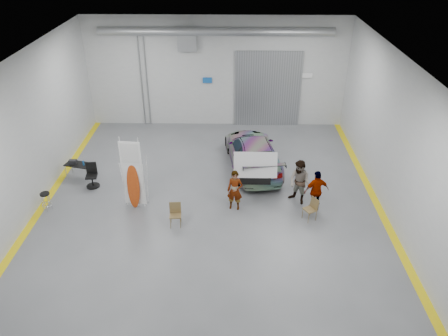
{
  "coord_description": "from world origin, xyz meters",
  "views": [
    {
      "loc": [
        0.83,
        -14.92,
        10.21
      ],
      "look_at": [
        0.55,
        0.28,
        1.5
      ],
      "focal_mm": 35.0,
      "sensor_mm": 36.0,
      "label": 1
    }
  ],
  "objects_px": {
    "surfboard_display": "(134,180)",
    "folding_chair_far": "(309,213)",
    "folding_chair_near": "(176,219)",
    "person_a": "(235,190)",
    "person_c": "(316,191)",
    "sedan_car": "(253,152)",
    "office_chair": "(92,176)",
    "person_b": "(299,182)",
    "work_table": "(77,164)",
    "shop_stool": "(46,202)"
  },
  "relations": [
    {
      "from": "person_c",
      "to": "folding_chair_near",
      "type": "height_order",
      "value": "person_c"
    },
    {
      "from": "folding_chair_far",
      "to": "work_table",
      "type": "bearing_deg",
      "value": -135.74
    },
    {
      "from": "folding_chair_far",
      "to": "shop_stool",
      "type": "bearing_deg",
      "value": -121.7
    },
    {
      "from": "sedan_car",
      "to": "person_a",
      "type": "height_order",
      "value": "person_a"
    },
    {
      "from": "person_b",
      "to": "surfboard_display",
      "type": "xyz_separation_m",
      "value": [
        -6.62,
        -0.43,
        0.3
      ]
    },
    {
      "from": "work_table",
      "to": "surfboard_display",
      "type": "bearing_deg",
      "value": -35.69
    },
    {
      "from": "person_a",
      "to": "folding_chair_near",
      "type": "xyz_separation_m",
      "value": [
        -2.25,
        -1.18,
        -0.57
      ]
    },
    {
      "from": "work_table",
      "to": "office_chair",
      "type": "relative_size",
      "value": 1.16
    },
    {
      "from": "sedan_car",
      "to": "person_b",
      "type": "distance_m",
      "value": 3.42
    },
    {
      "from": "surfboard_display",
      "to": "folding_chair_near",
      "type": "bearing_deg",
      "value": -29.27
    },
    {
      "from": "person_b",
      "to": "shop_stool",
      "type": "height_order",
      "value": "person_b"
    },
    {
      "from": "sedan_car",
      "to": "person_c",
      "type": "height_order",
      "value": "person_c"
    },
    {
      "from": "work_table",
      "to": "folding_chair_near",
      "type": "bearing_deg",
      "value": -35.6
    },
    {
      "from": "work_table",
      "to": "office_chair",
      "type": "bearing_deg",
      "value": -38.19
    },
    {
      "from": "person_b",
      "to": "person_c",
      "type": "relative_size",
      "value": 1.09
    },
    {
      "from": "person_b",
      "to": "shop_stool",
      "type": "distance_m",
      "value": 10.19
    },
    {
      "from": "person_a",
      "to": "work_table",
      "type": "bearing_deg",
      "value": 171.22
    },
    {
      "from": "shop_stool",
      "to": "office_chair",
      "type": "bearing_deg",
      "value": 53.88
    },
    {
      "from": "folding_chair_near",
      "to": "person_a",
      "type": "bearing_deg",
      "value": 23.31
    },
    {
      "from": "sedan_car",
      "to": "work_table",
      "type": "height_order",
      "value": "sedan_car"
    },
    {
      "from": "person_c",
      "to": "work_table",
      "type": "bearing_deg",
      "value": -25.97
    },
    {
      "from": "sedan_car",
      "to": "office_chair",
      "type": "distance_m",
      "value": 7.29
    },
    {
      "from": "work_table",
      "to": "person_b",
      "type": "bearing_deg",
      "value": -10.28
    },
    {
      "from": "person_b",
      "to": "folding_chair_far",
      "type": "xyz_separation_m",
      "value": [
        0.29,
        -1.19,
        -0.67
      ]
    },
    {
      "from": "work_table",
      "to": "office_chair",
      "type": "height_order",
      "value": "office_chair"
    },
    {
      "from": "work_table",
      "to": "shop_stool",
      "type": "bearing_deg",
      "value": -101.14
    },
    {
      "from": "shop_stool",
      "to": "work_table",
      "type": "bearing_deg",
      "value": 78.86
    },
    {
      "from": "surfboard_display",
      "to": "folding_chair_far",
      "type": "distance_m",
      "value": 7.01
    },
    {
      "from": "person_c",
      "to": "folding_chair_far",
      "type": "height_order",
      "value": "person_c"
    },
    {
      "from": "sedan_car",
      "to": "shop_stool",
      "type": "distance_m",
      "value": 9.16
    },
    {
      "from": "sedan_car",
      "to": "shop_stool",
      "type": "relative_size",
      "value": 6.75
    },
    {
      "from": "person_b",
      "to": "folding_chair_near",
      "type": "height_order",
      "value": "person_b"
    },
    {
      "from": "person_a",
      "to": "person_c",
      "type": "height_order",
      "value": "person_c"
    },
    {
      "from": "folding_chair_far",
      "to": "person_b",
      "type": "bearing_deg",
      "value": 164.3
    },
    {
      "from": "folding_chair_far",
      "to": "folding_chair_near",
      "type": "bearing_deg",
      "value": -113.87
    },
    {
      "from": "sedan_car",
      "to": "folding_chair_far",
      "type": "bearing_deg",
      "value": 108.06
    },
    {
      "from": "person_a",
      "to": "person_b",
      "type": "distance_m",
      "value": 2.66
    },
    {
      "from": "folding_chair_far",
      "to": "work_table",
      "type": "relative_size",
      "value": 0.73
    },
    {
      "from": "person_c",
      "to": "folding_chair_far",
      "type": "xyz_separation_m",
      "value": [
        -0.32,
        -0.69,
        -0.59
      ]
    },
    {
      "from": "folding_chair_far",
      "to": "person_a",
      "type": "bearing_deg",
      "value": -132.69
    },
    {
      "from": "folding_chair_near",
      "to": "folding_chair_far",
      "type": "relative_size",
      "value": 1.01
    },
    {
      "from": "person_a",
      "to": "surfboard_display",
      "type": "bearing_deg",
      "value": -172.09
    },
    {
      "from": "office_chair",
      "to": "shop_stool",
      "type": "bearing_deg",
      "value": -132.19
    },
    {
      "from": "person_b",
      "to": "folding_chair_far",
      "type": "relative_size",
      "value": 2.09
    },
    {
      "from": "person_c",
      "to": "office_chair",
      "type": "relative_size",
      "value": 1.62
    },
    {
      "from": "sedan_car",
      "to": "folding_chair_near",
      "type": "xyz_separation_m",
      "value": [
        -3.1,
        -4.61,
        -0.48
      ]
    },
    {
      "from": "folding_chair_near",
      "to": "shop_stool",
      "type": "distance_m",
      "value": 5.36
    },
    {
      "from": "person_c",
      "to": "folding_chair_near",
      "type": "distance_m",
      "value": 5.63
    },
    {
      "from": "folding_chair_near",
      "to": "office_chair",
      "type": "bearing_deg",
      "value": 140.7
    },
    {
      "from": "person_a",
      "to": "folding_chair_near",
      "type": "relative_size",
      "value": 1.86
    }
  ]
}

